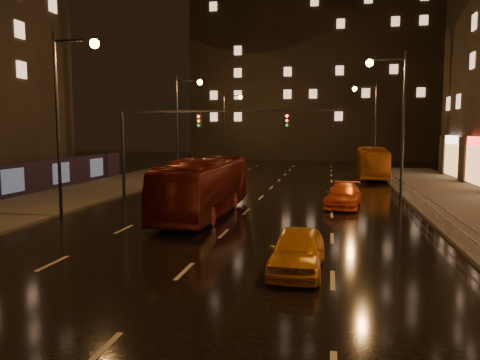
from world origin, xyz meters
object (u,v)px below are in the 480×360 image
(taxi_near, at_px, (297,250))
(taxi_far, at_px, (344,195))
(bus_red, at_px, (204,187))
(bus_curb, at_px, (372,163))

(taxi_near, distance_m, taxi_far, 14.40)
(bus_red, xyz_separation_m, taxi_far, (7.88, 4.43, -0.90))
(bus_curb, distance_m, taxi_far, 19.28)
(bus_red, bearing_deg, taxi_near, -58.29)
(bus_curb, height_order, taxi_near, bus_curb)
(bus_curb, bearing_deg, bus_red, -114.38)
(bus_curb, relative_size, taxi_far, 2.26)
(taxi_near, relative_size, taxi_far, 0.87)
(taxi_near, height_order, taxi_far, taxi_near)
(bus_red, relative_size, taxi_near, 2.67)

